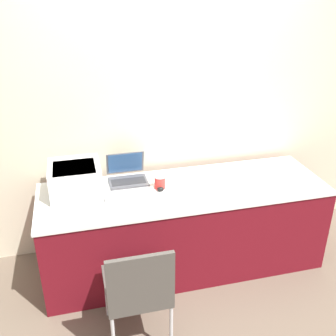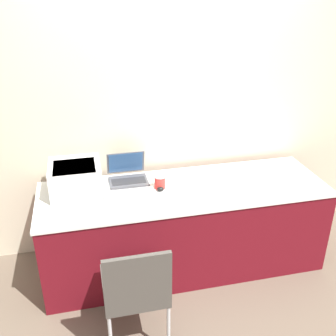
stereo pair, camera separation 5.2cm
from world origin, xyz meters
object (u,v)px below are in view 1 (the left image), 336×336
printer (75,178)px  laptop_left (127,175)px  coffee_cup (160,182)px  external_keyboard (130,196)px  chair (138,286)px  mouse (161,189)px

printer → laptop_left: bearing=14.9°
coffee_cup → external_keyboard: bearing=-162.8°
laptop_left → chair: bearing=-95.7°
mouse → printer: bearing=167.7°
external_keyboard → coffee_cup: (0.26, 0.08, 0.05)m
laptop_left → external_keyboard: size_ratio=0.80×
printer → mouse: (0.65, -0.14, -0.11)m
laptop_left → chair: laptop_left is taller
laptop_left → mouse: (0.23, -0.25, -0.03)m
coffee_cup → chair: bearing=-112.7°
external_keyboard → chair: bearing=-96.1°
laptop_left → printer: bearing=-165.1°
printer → laptop_left: 0.44m
external_keyboard → laptop_left: bearing=85.4°
printer → external_keyboard: size_ratio=1.00×
external_keyboard → mouse: (0.25, 0.03, 0.01)m
chair → coffee_cup: bearing=67.3°
coffee_cup → mouse: size_ratio=1.97×
printer → laptop_left: printer is taller
laptop_left → chair: size_ratio=0.38×
external_keyboard → coffee_cup: coffee_cup is taller
mouse → chair: 0.86m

